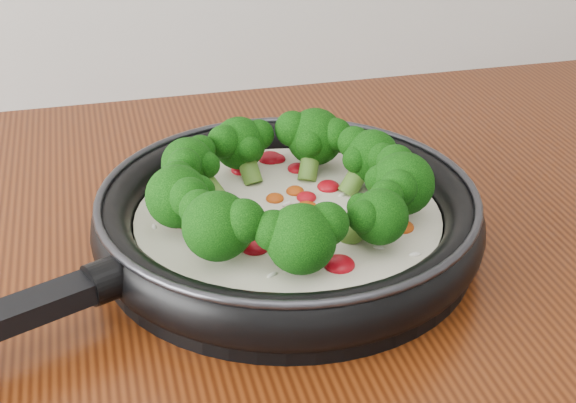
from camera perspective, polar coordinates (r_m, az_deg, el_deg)
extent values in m
cylinder|color=black|center=(0.78, 0.00, -2.80)|extent=(0.45, 0.45, 0.01)
torus|color=black|center=(0.76, 0.00, -1.11)|extent=(0.47, 0.47, 0.04)
torus|color=#2D2D33|center=(0.75, 0.00, 0.48)|extent=(0.46, 0.46, 0.01)
cylinder|color=black|center=(0.68, -12.27, -5.26)|extent=(0.04, 0.05, 0.04)
cylinder|color=silver|center=(0.77, 0.00, -1.61)|extent=(0.37, 0.37, 0.02)
ellipsoid|color=#AE0814|center=(0.84, 0.64, 2.28)|extent=(0.02, 0.02, 0.01)
ellipsoid|color=#AE0814|center=(0.75, -7.12, -1.43)|extent=(0.03, 0.03, 0.01)
ellipsoid|color=#B8400B|center=(0.75, -1.58, -1.41)|extent=(0.03, 0.03, 0.01)
ellipsoid|color=#AE0814|center=(0.71, -2.28, -3.15)|extent=(0.04, 0.04, 0.01)
ellipsoid|color=#AE0814|center=(0.74, -2.75, -1.79)|extent=(0.02, 0.02, 0.01)
ellipsoid|color=#B8400B|center=(0.75, -0.90, -1.49)|extent=(0.04, 0.04, 0.01)
ellipsoid|color=#AE0814|center=(0.69, 3.55, -4.36)|extent=(0.03, 0.03, 0.01)
ellipsoid|color=#AE0814|center=(0.86, -0.80, 2.94)|extent=(0.02, 0.02, 0.01)
ellipsoid|color=#B8400B|center=(0.75, 7.86, -1.76)|extent=(0.03, 0.03, 0.01)
ellipsoid|color=#AE0814|center=(0.86, -1.24, 2.98)|extent=(0.03, 0.03, 0.01)
ellipsoid|color=#AE0814|center=(0.81, -6.26, 0.95)|extent=(0.03, 0.03, 0.01)
ellipsoid|color=#B8400B|center=(0.79, -0.91, 0.21)|extent=(0.02, 0.02, 0.01)
ellipsoid|color=#AE0814|center=(0.77, -6.37, -0.77)|extent=(0.03, 0.03, 0.01)
ellipsoid|color=#AE0814|center=(0.81, 2.80, 1.02)|extent=(0.02, 0.02, 0.01)
ellipsoid|color=#B8400B|center=(0.80, 0.49, 0.72)|extent=(0.02, 0.02, 0.01)
ellipsoid|color=#AE0814|center=(0.75, 2.42, -1.16)|extent=(0.02, 0.02, 0.01)
ellipsoid|color=#AE0814|center=(0.79, 1.28, 0.28)|extent=(0.03, 0.03, 0.01)
ellipsoid|color=#B8400B|center=(0.77, 1.30, -0.49)|extent=(0.03, 0.03, 0.01)
ellipsoid|color=#AE0814|center=(0.81, -7.19, 0.87)|extent=(0.03, 0.03, 0.01)
ellipsoid|color=#AE0814|center=(0.84, -3.18, 2.19)|extent=(0.03, 0.03, 0.01)
ellipsoid|color=white|center=(0.77, 4.67, -0.50)|extent=(0.01, 0.01, 0.00)
ellipsoid|color=white|center=(0.71, 8.72, -3.61)|extent=(0.01, 0.00, 0.00)
ellipsoid|color=white|center=(0.80, 3.77, 0.45)|extent=(0.01, 0.01, 0.00)
ellipsoid|color=white|center=(0.68, -1.10, -5.08)|extent=(0.01, 0.01, 0.00)
ellipsoid|color=white|center=(0.76, -0.95, -1.14)|extent=(0.01, 0.01, 0.00)
ellipsoid|color=white|center=(0.71, 6.26, -3.16)|extent=(0.01, 0.01, 0.00)
ellipsoid|color=white|center=(0.75, -9.18, -1.76)|extent=(0.00, 0.01, 0.00)
ellipsoid|color=white|center=(0.80, 8.07, 0.39)|extent=(0.01, 0.01, 0.00)
ellipsoid|color=white|center=(0.77, 0.74, -0.77)|extent=(0.01, 0.01, 0.00)
ellipsoid|color=white|center=(0.77, 2.11, -0.44)|extent=(0.01, 0.01, 0.00)
ellipsoid|color=white|center=(0.73, -0.03, -2.17)|extent=(0.01, 0.01, 0.00)
ellipsoid|color=white|center=(0.75, -0.68, -1.44)|extent=(0.01, 0.00, 0.00)
ellipsoid|color=white|center=(0.76, 0.04, -0.90)|extent=(0.01, 0.01, 0.00)
ellipsoid|color=white|center=(0.76, -2.35, -0.96)|extent=(0.01, 0.01, 0.00)
ellipsoid|color=white|center=(0.74, 3.61, -1.64)|extent=(0.01, 0.01, 0.00)
ellipsoid|color=white|center=(0.78, -0.10, -0.17)|extent=(0.01, 0.01, 0.00)
ellipsoid|color=white|center=(0.79, 5.47, 0.24)|extent=(0.01, 0.01, 0.00)
ellipsoid|color=white|center=(0.75, -0.89, -1.52)|extent=(0.01, 0.01, 0.00)
ellipsoid|color=white|center=(0.77, 3.80, -0.61)|extent=(0.01, 0.01, 0.00)
cylinder|color=#58832B|center=(0.80, 4.66, 1.61)|extent=(0.04, 0.03, 0.04)
sphere|color=black|center=(0.80, 5.79, 3.10)|extent=(0.07, 0.07, 0.05)
sphere|color=black|center=(0.81, 4.57, 4.05)|extent=(0.04, 0.04, 0.03)
sphere|color=black|center=(0.78, 6.49, 2.95)|extent=(0.04, 0.04, 0.03)
sphere|color=black|center=(0.79, 4.70, 2.90)|extent=(0.03, 0.03, 0.03)
cylinder|color=#58832B|center=(0.82, 1.51, 2.71)|extent=(0.04, 0.04, 0.04)
sphere|color=black|center=(0.83, 1.88, 4.48)|extent=(0.08, 0.08, 0.06)
sphere|color=black|center=(0.83, 0.32, 5.02)|extent=(0.05, 0.05, 0.04)
sphere|color=black|center=(0.82, 3.27, 4.61)|extent=(0.04, 0.04, 0.03)
sphere|color=black|center=(0.82, 1.54, 4.07)|extent=(0.04, 0.04, 0.03)
cylinder|color=#58832B|center=(0.82, -2.72, 2.38)|extent=(0.03, 0.04, 0.04)
sphere|color=black|center=(0.83, -3.37, 4.03)|extent=(0.07, 0.07, 0.05)
sphere|color=black|center=(0.81, -4.44, 4.13)|extent=(0.04, 0.04, 0.03)
sphere|color=black|center=(0.83, -2.02, 4.62)|extent=(0.04, 0.04, 0.03)
sphere|color=black|center=(0.81, -2.75, 3.66)|extent=(0.03, 0.03, 0.03)
cylinder|color=#58832B|center=(0.78, -5.49, 1.12)|extent=(0.04, 0.04, 0.04)
sphere|color=black|center=(0.78, -6.91, 2.59)|extent=(0.07, 0.07, 0.05)
sphere|color=black|center=(0.76, -7.13, 2.52)|extent=(0.04, 0.04, 0.03)
sphere|color=black|center=(0.79, -6.05, 3.53)|extent=(0.04, 0.04, 0.03)
sphere|color=black|center=(0.77, -5.60, 2.52)|extent=(0.03, 0.03, 0.03)
cylinder|color=#58832B|center=(0.74, -5.94, -0.75)|extent=(0.04, 0.02, 0.04)
sphere|color=black|center=(0.73, -7.62, 0.34)|extent=(0.07, 0.07, 0.06)
sphere|color=black|center=(0.70, -6.81, 0.28)|extent=(0.05, 0.05, 0.03)
sphere|color=black|center=(0.74, -7.64, 1.57)|extent=(0.04, 0.04, 0.03)
sphere|color=black|center=(0.73, -6.10, 0.72)|extent=(0.04, 0.04, 0.03)
cylinder|color=#58832B|center=(0.70, -3.72, -2.40)|extent=(0.04, 0.04, 0.04)
sphere|color=black|center=(0.67, -4.89, -1.70)|extent=(0.08, 0.08, 0.06)
sphere|color=black|center=(0.66, -3.08, -1.34)|extent=(0.05, 0.05, 0.04)
sphere|color=black|center=(0.68, -6.11, -0.55)|extent=(0.04, 0.04, 0.03)
sphere|color=black|center=(0.69, -3.87, -0.84)|extent=(0.04, 0.04, 0.03)
cylinder|color=#58832B|center=(0.69, 0.70, -3.05)|extent=(0.02, 0.04, 0.04)
sphere|color=black|center=(0.66, 0.91, -2.59)|extent=(0.08, 0.08, 0.06)
sphere|color=black|center=(0.66, 2.70, -1.55)|extent=(0.05, 0.05, 0.04)
sphere|color=black|center=(0.66, -1.01, -2.01)|extent=(0.04, 0.04, 0.03)
sphere|color=black|center=(0.68, 0.71, -1.57)|extent=(0.04, 0.04, 0.03)
cylinder|color=#58832B|center=(0.71, 4.92, -1.84)|extent=(0.04, 0.04, 0.04)
sphere|color=black|center=(0.69, 6.35, -1.05)|extent=(0.06, 0.06, 0.05)
sphere|color=black|center=(0.71, 6.76, 0.30)|extent=(0.04, 0.04, 0.03)
sphere|color=black|center=(0.68, 5.22, -1.03)|extent=(0.04, 0.04, 0.03)
sphere|color=black|center=(0.70, 5.02, -0.38)|extent=(0.03, 0.03, 0.02)
cylinder|color=#58832B|center=(0.75, 6.15, -0.07)|extent=(0.04, 0.03, 0.04)
sphere|color=black|center=(0.74, 7.90, 1.23)|extent=(0.07, 0.07, 0.06)
sphere|color=black|center=(0.76, 7.41, 2.59)|extent=(0.05, 0.05, 0.04)
sphere|color=black|center=(0.72, 7.62, 0.93)|extent=(0.04, 0.04, 0.03)
sphere|color=black|center=(0.74, 6.38, 1.46)|extent=(0.04, 0.04, 0.03)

